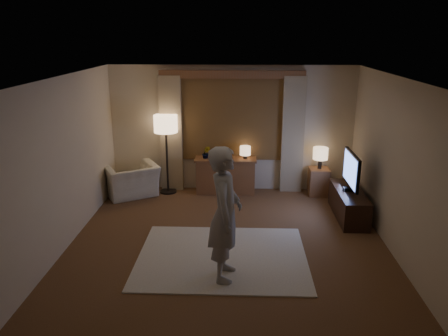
{
  "coord_description": "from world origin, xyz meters",
  "views": [
    {
      "loc": [
        0.19,
        -6.1,
        3.21
      ],
      "look_at": [
        -0.08,
        0.6,
        1.12
      ],
      "focal_mm": 35.0,
      "sensor_mm": 36.0,
      "label": 1
    }
  ],
  "objects_px": {
    "armchair": "(131,180)",
    "tv_stand": "(348,204)",
    "side_table": "(319,182)",
    "sideboard": "(226,176)",
    "person": "(225,214)"
  },
  "relations": [
    {
      "from": "armchair",
      "to": "tv_stand",
      "type": "xyz_separation_m",
      "value": [
        4.19,
        -0.93,
        -0.08
      ]
    },
    {
      "from": "armchair",
      "to": "side_table",
      "type": "relative_size",
      "value": 1.8
    },
    {
      "from": "sideboard",
      "to": "armchair",
      "type": "relative_size",
      "value": 1.19
    },
    {
      "from": "side_table",
      "to": "person",
      "type": "xyz_separation_m",
      "value": [
        -1.8,
        -3.28,
        0.66
      ]
    },
    {
      "from": "sideboard",
      "to": "person",
      "type": "bearing_deg",
      "value": -88.07
    },
    {
      "from": "armchair",
      "to": "side_table",
      "type": "height_order",
      "value": "armchair"
    },
    {
      "from": "tv_stand",
      "to": "side_table",
      "type": "bearing_deg",
      "value": 107.25
    },
    {
      "from": "armchair",
      "to": "side_table",
      "type": "distance_m",
      "value": 3.85
    },
    {
      "from": "armchair",
      "to": "tv_stand",
      "type": "distance_m",
      "value": 4.3
    },
    {
      "from": "tv_stand",
      "to": "person",
      "type": "height_order",
      "value": "person"
    },
    {
      "from": "tv_stand",
      "to": "person",
      "type": "relative_size",
      "value": 0.76
    },
    {
      "from": "sideboard",
      "to": "tv_stand",
      "type": "xyz_separation_m",
      "value": [
        2.27,
        -1.18,
        -0.1
      ]
    },
    {
      "from": "person",
      "to": "armchair",
      "type": "bearing_deg",
      "value": 36.92
    },
    {
      "from": "sideboard",
      "to": "tv_stand",
      "type": "distance_m",
      "value": 2.56
    },
    {
      "from": "side_table",
      "to": "tv_stand",
      "type": "height_order",
      "value": "side_table"
    }
  ]
}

